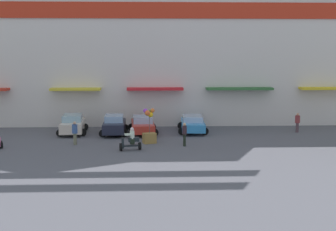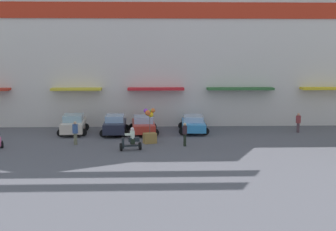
% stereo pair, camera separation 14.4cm
% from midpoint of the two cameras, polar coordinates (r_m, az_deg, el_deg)
% --- Properties ---
extents(ground_plane, '(128.00, 128.00, 0.00)m').
position_cam_midpoint_polar(ground_plane, '(22.88, -0.70, -8.49)').
color(ground_plane, '#57565E').
extents(colonial_building, '(36.71, 18.85, 22.09)m').
position_cam_midpoint_polar(colonial_building, '(45.88, -1.58, 11.93)').
color(colonial_building, silver).
rests_on(colonial_building, ground).
extents(parked_car_0, '(2.53, 4.30, 1.55)m').
position_cam_midpoint_polar(parked_car_0, '(36.79, -12.23, -1.08)').
color(parked_car_0, beige).
rests_on(parked_car_0, ground).
extents(parked_car_1, '(2.31, 3.92, 1.57)m').
position_cam_midpoint_polar(parked_car_1, '(35.86, -7.01, -1.18)').
color(parked_car_1, '#1F2132').
rests_on(parked_car_1, ground).
extents(parked_car_2, '(2.52, 4.47, 1.41)m').
position_cam_midpoint_polar(parked_car_2, '(36.11, -3.38, -1.17)').
color(parked_car_2, '#B82F25').
rests_on(parked_car_2, ground).
extents(parked_car_3, '(2.56, 4.42, 1.37)m').
position_cam_midpoint_polar(parked_car_3, '(36.71, 3.06, -1.04)').
color(parked_car_3, '#3387CB').
rests_on(parked_car_3, ground).
extents(scooter_rider_3, '(1.50, 0.79, 1.57)m').
position_cam_midpoint_polar(scooter_rider_3, '(29.94, -4.95, -3.25)').
color(scooter_rider_3, black).
rests_on(scooter_rider_3, ground).
extents(pedestrian_0, '(0.55, 0.55, 1.68)m').
position_cam_midpoint_polar(pedestrian_0, '(32.29, -11.99, -2.04)').
color(pedestrian_0, '#696850').
rests_on(pedestrian_0, ground).
extents(pedestrian_1, '(0.49, 0.49, 1.61)m').
position_cam_midpoint_polar(pedestrian_1, '(37.95, 16.16, -0.74)').
color(pedestrian_1, '#533B43').
rests_on(pedestrian_1, ground).
extents(pedestrian_2, '(0.45, 0.45, 1.65)m').
position_cam_midpoint_polar(pedestrian_2, '(31.14, 2.00, -2.23)').
color(pedestrian_2, black).
rests_on(pedestrian_2, ground).
extents(balloon_vendor_cart, '(1.05, 0.89, 2.55)m').
position_cam_midpoint_polar(balloon_vendor_cart, '(32.09, -2.56, -1.62)').
color(balloon_vendor_cart, olive).
rests_on(balloon_vendor_cart, ground).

